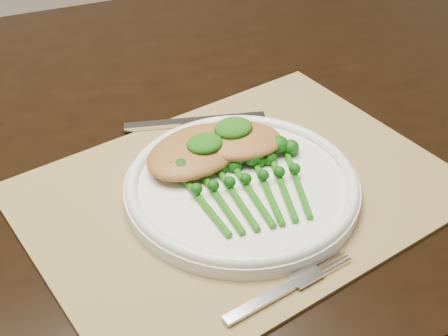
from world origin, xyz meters
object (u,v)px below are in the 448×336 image
dining_table (128,310)px  broccolini_bundle (252,193)px  dinner_plate (242,185)px  chicken_fillet_left (196,151)px  placemat (239,192)px

dining_table → broccolini_bundle: broccolini_bundle is taller
dinner_plate → chicken_fillet_left: bearing=113.1°
broccolini_bundle → placemat: bearing=95.7°
dining_table → placemat: placemat is taller
dinner_plate → broccolini_bundle: bearing=-95.5°
placemat → broccolini_bundle: size_ratio=2.79×
dining_table → broccolini_bundle: size_ratio=9.47×
broccolini_bundle → dinner_plate: bearing=95.4°
dinner_plate → chicken_fillet_left: 0.07m
dinner_plate → chicken_fillet_left: chicken_fillet_left is taller
dining_table → placemat: (0.10, -0.20, 0.38)m
chicken_fillet_left → broccolini_bundle: chicken_fillet_left is taller
dining_table → chicken_fillet_left: bearing=-54.0°
dining_table → placemat: 0.44m
placemat → dinner_plate: size_ratio=1.77×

